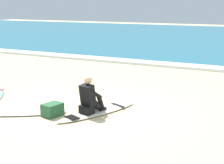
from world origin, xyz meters
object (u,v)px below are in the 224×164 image
Objects in this scene: surfer_seated at (90,98)px; surfboard_main at (98,112)px; surfboard_spare_near at (20,113)px; beach_bag at (52,110)px.

surfboard_main is at bearing 64.42° from surfer_seated.
surfboard_main is 1.98m from surfboard_spare_near.
beach_bag is at bearing -148.28° from surfer_seated.
beach_bag is at bearing 17.09° from surfboard_spare_near.
surfboard_main is 1.15m from beach_bag.
beach_bag is at bearing -141.94° from surfboard_main.
surfer_seated is (-0.10, -0.21, 0.40)m from surfboard_main.
surfboard_spare_near is at bearing -151.01° from surfboard_main.
surfer_seated reaches higher than surfboard_spare_near.
surfboard_main is at bearing 28.99° from surfboard_spare_near.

